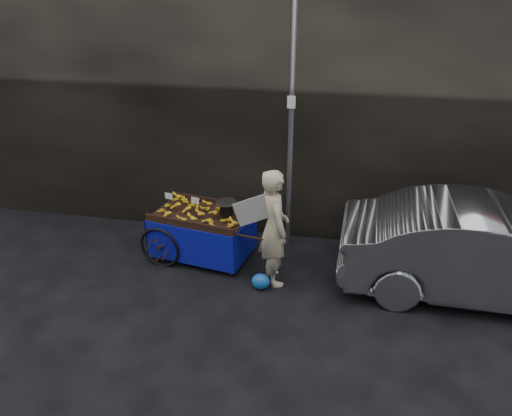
% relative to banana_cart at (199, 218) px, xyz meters
% --- Properties ---
extents(ground, '(80.00, 80.00, 0.00)m').
position_rel_banana_cart_xyz_m(ground, '(1.01, -0.67, -0.67)').
color(ground, black).
rests_on(ground, ground).
extents(building_wall, '(13.50, 2.00, 5.00)m').
position_rel_banana_cart_xyz_m(building_wall, '(1.40, 1.93, 1.83)').
color(building_wall, black).
rests_on(building_wall, ground).
extents(street_pole, '(0.12, 0.10, 4.00)m').
position_rel_banana_cart_xyz_m(street_pole, '(1.31, 0.62, 1.34)').
color(street_pole, slate).
rests_on(street_pole, ground).
extents(banana_cart, '(2.12, 1.23, 1.09)m').
position_rel_banana_cart_xyz_m(banana_cart, '(0.00, 0.00, 0.00)').
color(banana_cart, black).
rests_on(banana_cart, ground).
extents(vendor, '(0.89, 0.75, 1.74)m').
position_rel_banana_cart_xyz_m(vendor, '(1.24, -0.46, 0.20)').
color(vendor, beige).
rests_on(vendor, ground).
extents(plastic_bag, '(0.26, 0.21, 0.24)m').
position_rel_banana_cart_xyz_m(plastic_bag, '(1.11, -0.72, -0.55)').
color(plastic_bag, blue).
rests_on(plastic_bag, ground).
extents(parked_car, '(4.12, 1.48, 1.35)m').
position_rel_banana_cart_xyz_m(parked_car, '(4.21, -0.24, 0.00)').
color(parked_car, '#B3B5BA').
rests_on(parked_car, ground).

